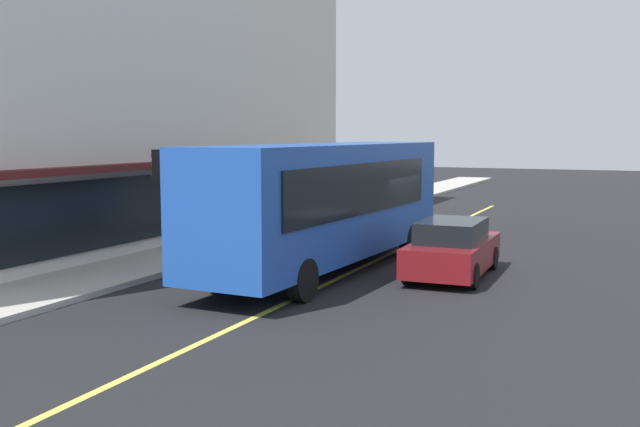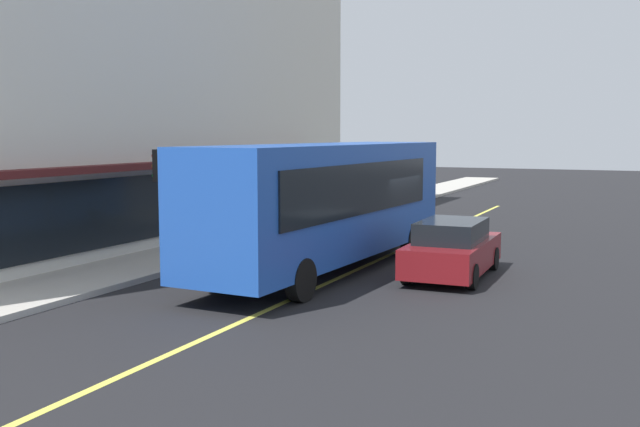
% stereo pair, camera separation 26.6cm
% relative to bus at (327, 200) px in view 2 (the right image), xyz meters
% --- Properties ---
extents(ground, '(120.00, 120.00, 0.00)m').
position_rel_bus_xyz_m(ground, '(2.46, -0.65, -1.99)').
color(ground, black).
extents(sidewalk, '(80.00, 2.70, 0.15)m').
position_rel_bus_xyz_m(sidewalk, '(2.46, 4.99, -1.91)').
color(sidewalk, '#B2ADA3').
rests_on(sidewalk, ground).
extents(lane_centre_stripe, '(36.00, 0.16, 0.01)m').
position_rel_bus_xyz_m(lane_centre_stripe, '(2.46, -0.65, -1.98)').
color(lane_centre_stripe, '#D8D14C').
rests_on(lane_centre_stripe, ground).
extents(storefront_building, '(27.36, 10.30, 14.53)m').
position_rel_bus_xyz_m(storefront_building, '(2.03, 11.18, 5.28)').
color(storefront_building, silver).
rests_on(storefront_building, ground).
extents(bus, '(11.23, 3.03, 3.50)m').
position_rel_bus_xyz_m(bus, '(0.00, 0.00, 0.00)').
color(bus, '#1E4CAD').
rests_on(bus, ground).
extents(traffic_light, '(0.30, 0.52, 3.20)m').
position_rel_bus_xyz_m(traffic_light, '(-1.68, 4.26, 0.55)').
color(traffic_light, '#2D2D33').
rests_on(traffic_light, sidewalk).
extents(car_maroon, '(4.34, 1.94, 1.52)m').
position_rel_bus_xyz_m(car_maroon, '(0.67, -3.32, -1.24)').
color(car_maroon, maroon).
rests_on(car_maroon, ground).
extents(pedestrian_mid_block, '(0.34, 0.34, 1.72)m').
position_rel_bus_xyz_m(pedestrian_mid_block, '(10.65, 4.83, -0.80)').
color(pedestrian_mid_block, black).
rests_on(pedestrian_mid_block, sidewalk).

